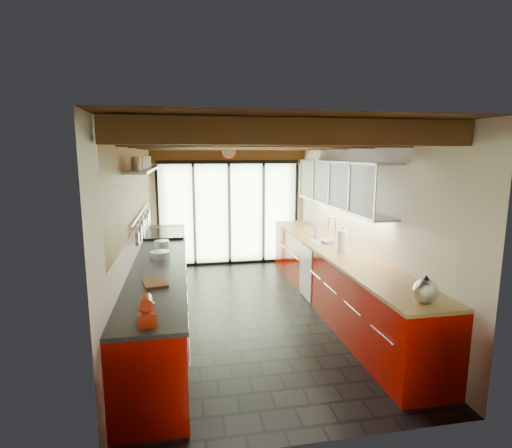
# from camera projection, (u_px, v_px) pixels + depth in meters

# --- Properties ---
(ground) EXTENTS (5.50, 5.50, 0.00)m
(ground) POSITION_uv_depth(u_px,v_px,m) (252.00, 312.00, 5.88)
(ground) COLOR black
(ground) RESTS_ON ground
(room_shell) EXTENTS (5.50, 5.50, 5.50)m
(room_shell) POSITION_uv_depth(u_px,v_px,m) (251.00, 201.00, 5.59)
(room_shell) COLOR silver
(room_shell) RESTS_ON ground
(ceiling_beams) EXTENTS (3.14, 5.06, 4.90)m
(ceiling_beams) POSITION_uv_depth(u_px,v_px,m) (247.00, 143.00, 5.82)
(ceiling_beams) COLOR #593316
(ceiling_beams) RESTS_ON ground
(glass_door) EXTENTS (2.95, 0.10, 2.90)m
(glass_door) POSITION_uv_depth(u_px,v_px,m) (229.00, 186.00, 8.20)
(glass_door) COLOR #C6EAAD
(glass_door) RESTS_ON ground
(left_counter) EXTENTS (0.68, 5.00, 0.92)m
(left_counter) POSITION_uv_depth(u_px,v_px,m) (162.00, 288.00, 5.57)
(left_counter) COLOR #9E0800
(left_counter) RESTS_ON ground
(range_stove) EXTENTS (0.66, 0.90, 0.97)m
(range_stove) POSITION_uv_depth(u_px,v_px,m) (166.00, 260.00, 6.97)
(range_stove) COLOR silver
(range_stove) RESTS_ON ground
(right_counter) EXTENTS (0.68, 5.00, 0.92)m
(right_counter) POSITION_uv_depth(u_px,v_px,m) (335.00, 277.00, 6.03)
(right_counter) COLOR #9E0800
(right_counter) RESTS_ON ground
(sink_assembly) EXTENTS (0.45, 0.52, 0.43)m
(sink_assembly) POSITION_uv_depth(u_px,v_px,m) (327.00, 240.00, 6.33)
(sink_assembly) COLOR silver
(sink_assembly) RESTS_ON right_counter
(upper_cabinets_right) EXTENTS (0.34, 3.00, 3.00)m
(upper_cabinets_right) POSITION_uv_depth(u_px,v_px,m) (340.00, 184.00, 6.10)
(upper_cabinets_right) COLOR silver
(upper_cabinets_right) RESTS_ON ground
(left_wall_fixtures) EXTENTS (0.28, 2.60, 0.96)m
(left_wall_fixtures) POSITION_uv_depth(u_px,v_px,m) (144.00, 190.00, 5.55)
(left_wall_fixtures) COLOR silver
(left_wall_fixtures) RESTS_ON ground
(stand_mixer) EXTENTS (0.18, 0.28, 0.24)m
(stand_mixer) POSITION_uv_depth(u_px,v_px,m) (147.00, 312.00, 3.30)
(stand_mixer) COLOR #AF260E
(stand_mixer) RESTS_ON left_counter
(pot_large) EXTENTS (0.24, 0.24, 0.14)m
(pot_large) POSITION_uv_depth(u_px,v_px,m) (162.00, 245.00, 5.82)
(pot_large) COLOR silver
(pot_large) RESTS_ON left_counter
(pot_small) EXTENTS (0.33, 0.33, 0.10)m
(pot_small) POSITION_uv_depth(u_px,v_px,m) (160.00, 255.00, 5.33)
(pot_small) COLOR silver
(pot_small) RESTS_ON left_counter
(cutting_board) EXTENTS (0.30, 0.38, 0.03)m
(cutting_board) POSITION_uv_depth(u_px,v_px,m) (155.00, 283.00, 4.28)
(cutting_board) COLOR brown
(cutting_board) RESTS_ON left_counter
(kettle) EXTENTS (0.30, 0.32, 0.28)m
(kettle) POSITION_uv_depth(u_px,v_px,m) (426.00, 290.00, 3.75)
(kettle) COLOR silver
(kettle) RESTS_ON right_counter
(paper_towel) EXTENTS (0.15, 0.15, 0.37)m
(paper_towel) POSITION_uv_depth(u_px,v_px,m) (342.00, 241.00, 5.68)
(paper_towel) COLOR white
(paper_towel) RESTS_ON right_counter
(soap_bottle) EXTENTS (0.10, 0.10, 0.22)m
(soap_bottle) POSITION_uv_depth(u_px,v_px,m) (318.00, 231.00, 6.71)
(soap_bottle) COLOR silver
(soap_bottle) RESTS_ON right_counter
(bowl) EXTENTS (0.27, 0.27, 0.06)m
(bowl) POSITION_uv_depth(u_px,v_px,m) (328.00, 241.00, 6.26)
(bowl) COLOR silver
(bowl) RESTS_ON right_counter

